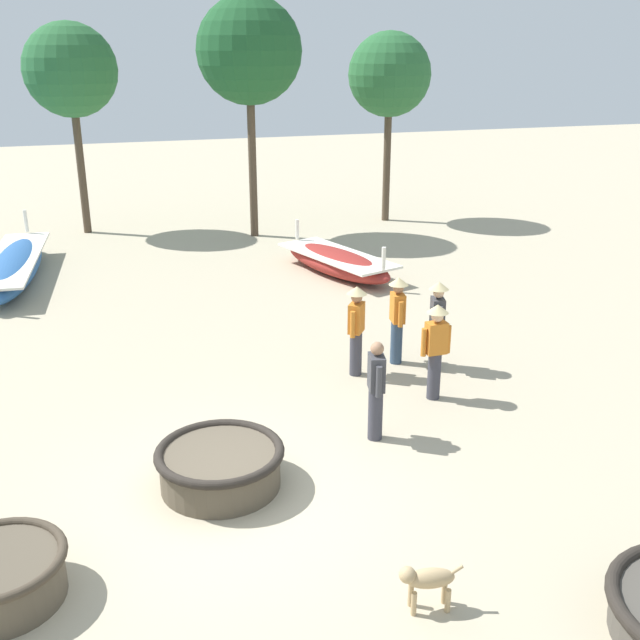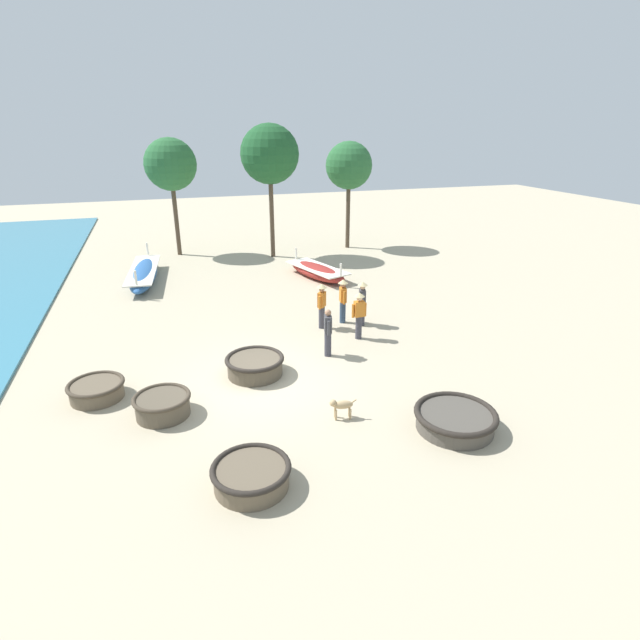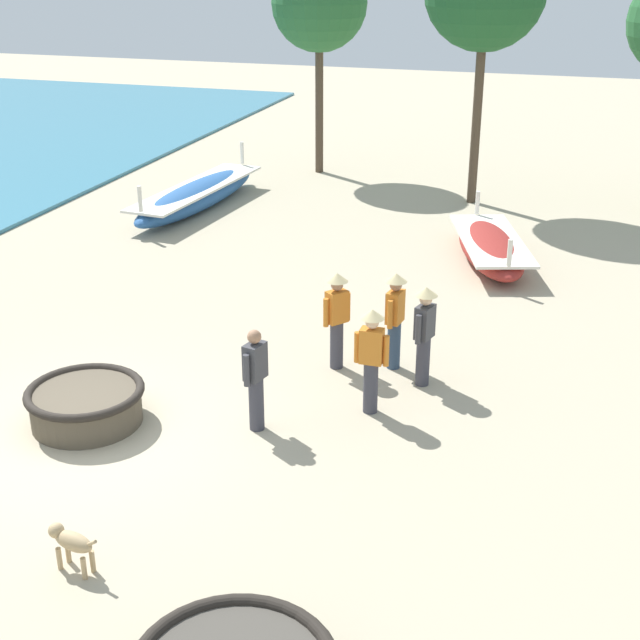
{
  "view_description": "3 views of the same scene",
  "coord_description": "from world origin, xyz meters",
  "px_view_note": "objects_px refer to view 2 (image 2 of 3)",
  "views": [
    {
      "loc": [
        -1.49,
        -8.31,
        5.6
      ],
      "look_at": [
        2.23,
        3.31,
        1.11
      ],
      "focal_mm": 42.0,
      "sensor_mm": 36.0,
      "label": 1
    },
    {
      "loc": [
        -2.29,
        -12.71,
        6.92
      ],
      "look_at": [
        2.5,
        2.26,
        0.73
      ],
      "focal_mm": 28.0,
      "sensor_mm": 36.0,
      "label": 2
    },
    {
      "loc": [
        6.59,
        -9.56,
        6.57
      ],
      "look_at": [
        2.6,
        3.3,
        0.81
      ],
      "focal_mm": 50.0,
      "sensor_mm": 36.0,
      "label": 3
    }
  ],
  "objects_px": {
    "fisherman_hauling": "(328,332)",
    "fisherman_crouching": "(362,300)",
    "tree_center": "(270,155)",
    "coracle_nearest": "(455,419)",
    "long_boat_ochre_hull": "(317,271)",
    "coracle_far_right": "(162,405)",
    "dog": "(341,405)",
    "fisherman_standing_left": "(343,298)",
    "fisherman_standing_right": "(359,312)",
    "coracle_front_left": "(255,365)",
    "tree_left_mid": "(171,165)",
    "coracle_weathered": "(96,389)",
    "tree_tall_back": "(349,166)",
    "long_boat_blue_hull": "(144,274)",
    "coracle_tilted": "(251,475)",
    "fisherman_by_coracle": "(322,303)"
  },
  "relations": [
    {
      "from": "fisherman_crouching",
      "to": "tree_center",
      "type": "distance_m",
      "value": 11.95
    },
    {
      "from": "fisherman_crouching",
      "to": "tree_center",
      "type": "xyz_separation_m",
      "value": [
        -0.83,
        11.05,
        4.48
      ]
    },
    {
      "from": "coracle_far_right",
      "to": "fisherman_standing_left",
      "type": "relative_size",
      "value": 0.87
    },
    {
      "from": "coracle_weathered",
      "to": "fisherman_by_coracle",
      "type": "bearing_deg",
      "value": 21.68
    },
    {
      "from": "coracle_weathered",
      "to": "tree_center",
      "type": "distance_m",
      "value": 16.74
    },
    {
      "from": "coracle_far_right",
      "to": "dog",
      "type": "relative_size",
      "value": 2.14
    },
    {
      "from": "tree_center",
      "to": "fisherman_hauling",
      "type": "bearing_deg",
      "value": -95.17
    },
    {
      "from": "long_boat_blue_hull",
      "to": "dog",
      "type": "distance_m",
      "value": 14.75
    },
    {
      "from": "dog",
      "to": "fisherman_standing_left",
      "type": "bearing_deg",
      "value": 69.5
    },
    {
      "from": "coracle_tilted",
      "to": "tree_tall_back",
      "type": "height_order",
      "value": "tree_tall_back"
    },
    {
      "from": "fisherman_crouching",
      "to": "fisherman_standing_right",
      "type": "bearing_deg",
      "value": -117.16
    },
    {
      "from": "coracle_tilted",
      "to": "fisherman_standing_left",
      "type": "distance_m",
      "value": 9.38
    },
    {
      "from": "coracle_nearest",
      "to": "long_boat_ochre_hull",
      "type": "height_order",
      "value": "long_boat_ochre_hull"
    },
    {
      "from": "coracle_weathered",
      "to": "fisherman_crouching",
      "type": "height_order",
      "value": "fisherman_crouching"
    },
    {
      "from": "coracle_weathered",
      "to": "fisherman_standing_left",
      "type": "relative_size",
      "value": 0.89
    },
    {
      "from": "fisherman_hauling",
      "to": "tree_center",
      "type": "bearing_deg",
      "value": 84.83
    },
    {
      "from": "coracle_far_right",
      "to": "tree_left_mid",
      "type": "height_order",
      "value": "tree_left_mid"
    },
    {
      "from": "long_boat_ochre_hull",
      "to": "fisherman_standing_right",
      "type": "distance_m",
      "value": 7.51
    },
    {
      "from": "coracle_weathered",
      "to": "fisherman_standing_right",
      "type": "xyz_separation_m",
      "value": [
        8.24,
        1.61,
        0.7
      ]
    },
    {
      "from": "coracle_front_left",
      "to": "coracle_nearest",
      "type": "bearing_deg",
      "value": -46.22
    },
    {
      "from": "coracle_tilted",
      "to": "coracle_front_left",
      "type": "xyz_separation_m",
      "value": [
        1.0,
        4.83,
        0.04
      ]
    },
    {
      "from": "long_boat_ochre_hull",
      "to": "dog",
      "type": "height_order",
      "value": "long_boat_ochre_hull"
    },
    {
      "from": "coracle_tilted",
      "to": "fisherman_standing_right",
      "type": "relative_size",
      "value": 0.99
    },
    {
      "from": "fisherman_standing_left",
      "to": "fisherman_crouching",
      "type": "bearing_deg",
      "value": -38.6
    },
    {
      "from": "long_boat_blue_hull",
      "to": "fisherman_hauling",
      "type": "bearing_deg",
      "value": -61.39
    },
    {
      "from": "coracle_tilted",
      "to": "coracle_nearest",
      "type": "height_order",
      "value": "coracle_tilted"
    },
    {
      "from": "fisherman_by_coracle",
      "to": "tree_left_mid",
      "type": "height_order",
      "value": "tree_left_mid"
    },
    {
      "from": "coracle_nearest",
      "to": "fisherman_crouching",
      "type": "relative_size",
      "value": 1.2
    },
    {
      "from": "coracle_tilted",
      "to": "dog",
      "type": "xyz_separation_m",
      "value": [
        2.61,
        1.83,
        0.09
      ]
    },
    {
      "from": "coracle_weathered",
      "to": "long_boat_ochre_hull",
      "type": "bearing_deg",
      "value": 44.86
    },
    {
      "from": "fisherman_hauling",
      "to": "fisherman_crouching",
      "type": "bearing_deg",
      "value": 46.14
    },
    {
      "from": "coracle_tilted",
      "to": "coracle_nearest",
      "type": "xyz_separation_m",
      "value": [
        5.09,
        0.56,
        -0.01
      ]
    },
    {
      "from": "fisherman_by_coracle",
      "to": "fisherman_crouching",
      "type": "height_order",
      "value": "same"
    },
    {
      "from": "coracle_front_left",
      "to": "coracle_tilted",
      "type": "bearing_deg",
      "value": -101.7
    },
    {
      "from": "fisherman_crouching",
      "to": "fisherman_by_coracle",
      "type": "bearing_deg",
      "value": 172.7
    },
    {
      "from": "fisherman_by_coracle",
      "to": "dog",
      "type": "bearing_deg",
      "value": -103.32
    },
    {
      "from": "coracle_nearest",
      "to": "long_boat_ochre_hull",
      "type": "relative_size",
      "value": 0.48
    },
    {
      "from": "long_boat_blue_hull",
      "to": "fisherman_hauling",
      "type": "relative_size",
      "value": 3.75
    },
    {
      "from": "long_boat_ochre_hull",
      "to": "fisherman_standing_left",
      "type": "height_order",
      "value": "fisherman_standing_left"
    },
    {
      "from": "coracle_tilted",
      "to": "coracle_far_right",
      "type": "distance_m",
      "value": 3.74
    },
    {
      "from": "coracle_weathered",
      "to": "coracle_far_right",
      "type": "xyz_separation_m",
      "value": [
        1.68,
        -1.43,
        0.04
      ]
    },
    {
      "from": "dog",
      "to": "tree_left_mid",
      "type": "height_order",
      "value": "tree_left_mid"
    },
    {
      "from": "long_boat_blue_hull",
      "to": "fisherman_crouching",
      "type": "bearing_deg",
      "value": -47.12
    },
    {
      "from": "fisherman_standing_left",
      "to": "coracle_nearest",
      "type": "bearing_deg",
      "value": -88.56
    },
    {
      "from": "fisherman_standing_right",
      "to": "dog",
      "type": "xyz_separation_m",
      "value": [
        -2.3,
        -4.56,
        -0.59
      ]
    },
    {
      "from": "long_boat_blue_hull",
      "to": "tree_left_mid",
      "type": "height_order",
      "value": "tree_left_mid"
    },
    {
      "from": "coracle_weathered",
      "to": "tree_tall_back",
      "type": "distance_m",
      "value": 19.86
    },
    {
      "from": "fisherman_standing_left",
      "to": "long_boat_blue_hull",
      "type": "bearing_deg",
      "value": 132.29
    },
    {
      "from": "fisherman_hauling",
      "to": "tree_tall_back",
      "type": "distance_m",
      "value": 15.66
    },
    {
      "from": "coracle_far_right",
      "to": "tree_left_mid",
      "type": "bearing_deg",
      "value": 85.58
    }
  ]
}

